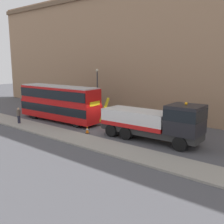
% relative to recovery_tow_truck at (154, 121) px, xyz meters
% --- Properties ---
extents(ground_plane, '(120.00, 120.00, 0.00)m').
position_rel_recovery_tow_truck_xyz_m(ground_plane, '(-6.07, 0.33, -1.76)').
color(ground_plane, '#4C4C51').
extents(near_kerb, '(60.00, 2.80, 0.15)m').
position_rel_recovery_tow_truck_xyz_m(near_kerb, '(-6.07, -3.87, -1.68)').
color(near_kerb, gray).
rests_on(near_kerb, ground_plane).
extents(building_facade, '(60.00, 1.50, 16.00)m').
position_rel_recovery_tow_truck_xyz_m(building_facade, '(-6.07, 8.42, 6.31)').
color(building_facade, '#9E7A5B').
rests_on(building_facade, ground_plane).
extents(recovery_tow_truck, '(10.19, 2.98, 3.67)m').
position_rel_recovery_tow_truck_xyz_m(recovery_tow_truck, '(0.00, 0.00, 0.00)').
color(recovery_tow_truck, '#2D2D2D').
rests_on(recovery_tow_truck, ground_plane).
extents(double_decker_bus, '(11.12, 2.97, 4.06)m').
position_rel_recovery_tow_truck_xyz_m(double_decker_bus, '(-12.66, -0.02, 0.47)').
color(double_decker_bus, red).
rests_on(double_decker_bus, ground_plane).
extents(pedestrian_onlooker, '(0.41, 0.47, 1.71)m').
position_rel_recovery_tow_truck_xyz_m(pedestrian_onlooker, '(-14.54, -4.04, -0.77)').
color(pedestrian_onlooker, '#232333').
rests_on(pedestrian_onlooker, near_kerb).
extents(traffic_cone_near_bus, '(0.36, 0.36, 0.72)m').
position_rel_recovery_tow_truck_xyz_m(traffic_cone_near_bus, '(-6.25, -1.85, -1.42)').
color(traffic_cone_near_bus, orange).
rests_on(traffic_cone_near_bus, ground_plane).
extents(street_lamp, '(0.36, 0.36, 5.83)m').
position_rel_recovery_tow_truck_xyz_m(street_lamp, '(-12.41, 6.23, 1.71)').
color(street_lamp, '#38383D').
rests_on(street_lamp, ground_plane).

